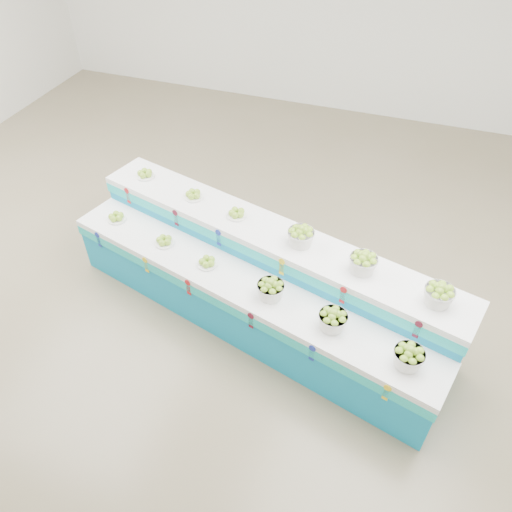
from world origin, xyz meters
name	(u,v)px	position (x,y,z in m)	size (l,w,h in m)	color
ground	(199,276)	(0.00, 0.00, 0.00)	(10.00, 10.00, 0.00)	#776A4E
display_stand	(256,281)	(0.86, -0.32, 0.51)	(4.36, 1.12, 1.02)	#108DC1
plate_lower_left	(116,217)	(-0.93, -0.12, 0.77)	(0.22, 0.22, 0.10)	white
plate_lower_mid	(164,240)	(-0.21, -0.31, 0.77)	(0.22, 0.22, 0.10)	white
plate_lower_right	(207,262)	(0.37, -0.47, 0.77)	(0.22, 0.22, 0.10)	white
basket_lower_left	(271,289)	(1.14, -0.68, 0.82)	(0.27, 0.27, 0.21)	silver
basket_lower_mid	(333,319)	(1.80, -0.85, 0.82)	(0.27, 0.27, 0.21)	silver
basket_lower_right	(409,357)	(2.50, -1.05, 0.82)	(0.27, 0.27, 0.21)	silver
plate_upper_left	(145,174)	(-0.79, 0.40, 1.07)	(0.22, 0.22, 0.10)	white
plate_upper_mid	(193,194)	(-0.07, 0.21, 1.07)	(0.22, 0.22, 0.10)	white
plate_upper_right	(237,213)	(0.52, 0.05, 1.07)	(0.22, 0.22, 0.10)	white
basket_upper_left	(301,236)	(1.28, -0.16, 1.12)	(0.27, 0.27, 0.21)	silver
basket_upper_mid	(363,262)	(1.94, -0.33, 1.12)	(0.27, 0.27, 0.21)	silver
basket_upper_right	(439,295)	(2.64, -0.52, 1.12)	(0.27, 0.27, 0.21)	silver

